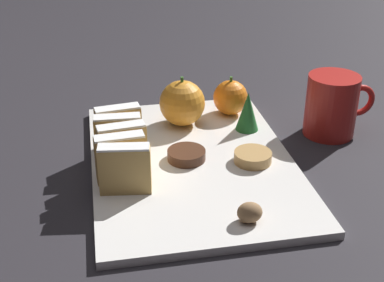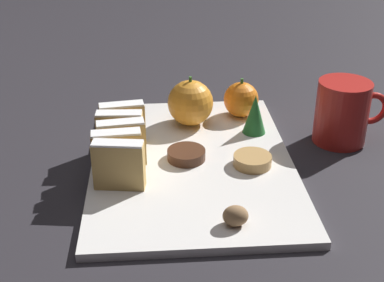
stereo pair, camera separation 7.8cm
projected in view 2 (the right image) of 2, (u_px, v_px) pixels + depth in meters
ground_plane at (192, 166)px, 0.80m from camera, size 6.00×6.00×0.00m
serving_platter at (192, 162)px, 0.80m from camera, size 0.30×0.42×0.01m
stollen_slice_front at (119, 165)px, 0.71m from camera, size 0.07×0.03×0.07m
stollen_slice_second at (117, 154)px, 0.74m from camera, size 0.07×0.03×0.07m
stollen_slice_third at (122, 143)px, 0.77m from camera, size 0.07×0.03×0.07m
stollen_slice_fourth at (120, 133)px, 0.79m from camera, size 0.07×0.02×0.07m
stollen_slice_fifth at (123, 124)px, 0.82m from camera, size 0.07×0.03×0.07m
orange_near at (190, 103)px, 0.88m from camera, size 0.08×0.08×0.08m
orange_far at (241, 99)px, 0.92m from camera, size 0.06×0.06×0.07m
walnut at (235, 216)px, 0.65m from camera, size 0.03×0.03×0.03m
chocolate_cookie at (187, 156)px, 0.79m from camera, size 0.06×0.06×0.02m
gingerbread_cookie at (252, 160)px, 0.78m from camera, size 0.06×0.06×0.02m
evergreen_sprig at (255, 114)px, 0.86m from camera, size 0.04×0.04×0.07m
coffee_mug at (343, 112)px, 0.85m from camera, size 0.12×0.08×0.10m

